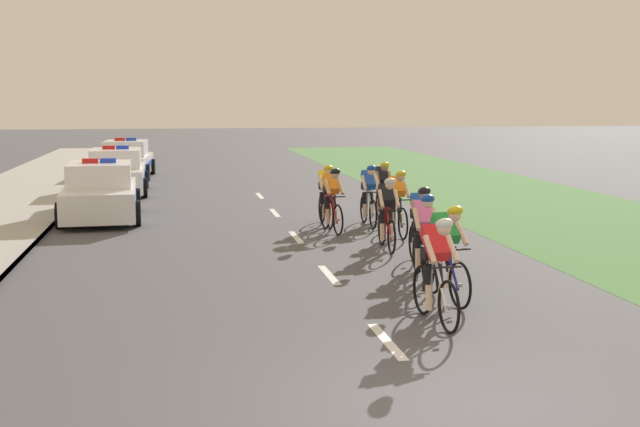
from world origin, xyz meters
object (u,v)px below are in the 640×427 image
(cyclist_fourth, at_px, (420,225))
(cyclist_eighth, at_px, (383,190))
(cyclist_ninth, at_px, (369,194))
(cyclist_fifth, at_px, (387,212))
(cyclist_third, at_px, (424,235))
(cyclist_tenth, at_px, (326,194))
(cyclist_lead, at_px, (436,268))
(police_car_second, at_px, (117,173))
(cyclist_sixth, at_px, (397,202))
(cyclist_seventh, at_px, (332,199))
(police_car_third, at_px, (126,161))
(police_car_nearest, at_px, (101,193))
(cyclist_second, at_px, (446,251))

(cyclist_fourth, relative_size, cyclist_eighth, 1.00)
(cyclist_eighth, xyz_separation_m, cyclist_ninth, (-0.60, -0.96, 0.00))
(cyclist_fourth, height_order, cyclist_fifth, same)
(cyclist_third, relative_size, cyclist_fourth, 1.00)
(cyclist_fifth, xyz_separation_m, cyclist_tenth, (-0.66, 3.33, 0.00))
(cyclist_lead, relative_size, police_car_second, 0.39)
(cyclist_fourth, bearing_deg, cyclist_fifth, 95.71)
(cyclist_sixth, bearing_deg, cyclist_lead, -101.30)
(cyclist_seventh, relative_size, police_car_third, 0.38)
(cyclist_fifth, bearing_deg, cyclist_eighth, 76.68)
(cyclist_third, distance_m, cyclist_eighth, 7.00)
(cyclist_fourth, bearing_deg, cyclist_third, -104.18)
(cyclist_eighth, height_order, cyclist_tenth, same)
(cyclist_third, height_order, cyclist_sixth, same)
(cyclist_tenth, height_order, police_car_nearest, police_car_nearest)
(cyclist_fourth, height_order, cyclist_tenth, same)
(cyclist_fifth, xyz_separation_m, police_car_nearest, (-6.20, 5.45, -0.11))
(cyclist_second, bearing_deg, police_car_second, 111.00)
(cyclist_fifth, bearing_deg, cyclist_lead, -97.86)
(cyclist_sixth, bearing_deg, cyclist_fifth, -112.61)
(cyclist_seventh, bearing_deg, cyclist_ninth, 34.85)
(cyclist_second, height_order, cyclist_seventh, same)
(cyclist_tenth, relative_size, police_car_third, 0.38)
(cyclist_third, xyz_separation_m, police_car_second, (-6.10, 14.14, -0.11))
(cyclist_eighth, bearing_deg, cyclist_sixth, -97.14)
(cyclist_fourth, xyz_separation_m, cyclist_eighth, (0.79, 5.82, 0.00))
(cyclist_second, height_order, cyclist_third, same)
(cyclist_lead, height_order, cyclist_seventh, same)
(cyclist_fourth, relative_size, cyclist_sixth, 1.00)
(cyclist_eighth, bearing_deg, police_car_second, 134.78)
(cyclist_lead, relative_size, police_car_nearest, 0.39)
(police_car_nearest, bearing_deg, cyclist_tenth, -20.94)
(cyclist_ninth, xyz_separation_m, cyclist_tenth, (-1.02, 0.21, 0.00))
(cyclist_fifth, height_order, police_car_nearest, police_car_nearest)
(police_car_third, bearing_deg, cyclist_eighth, -60.58)
(cyclist_fourth, bearing_deg, police_car_second, 116.05)
(cyclist_second, xyz_separation_m, police_car_second, (-6.00, 15.62, -0.11))
(cyclist_second, xyz_separation_m, cyclist_fifth, (0.21, 4.32, 0.00))
(cyclist_seventh, bearing_deg, cyclist_sixth, -31.15)
(cyclist_sixth, relative_size, cyclist_eighth, 1.00)
(cyclist_ninth, bearing_deg, cyclist_fifth, -96.70)
(cyclist_third, height_order, cyclist_fifth, same)
(cyclist_fifth, xyz_separation_m, police_car_third, (-6.20, 16.79, -0.11))
(cyclist_second, bearing_deg, cyclist_seventh, 94.22)
(cyclist_lead, height_order, cyclist_ninth, same)
(cyclist_second, distance_m, cyclist_eighth, 8.48)
(cyclist_tenth, bearing_deg, cyclist_seventh, -92.68)
(cyclist_seventh, height_order, cyclist_eighth, same)
(cyclist_ninth, relative_size, police_car_nearest, 0.39)
(cyclist_second, height_order, cyclist_sixth, same)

